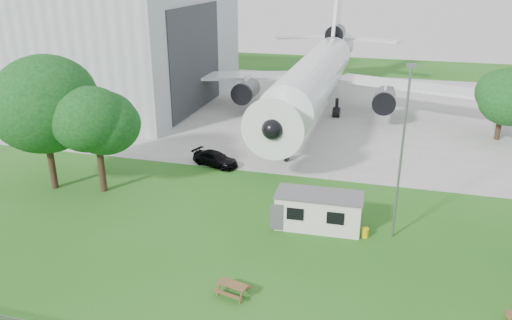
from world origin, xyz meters
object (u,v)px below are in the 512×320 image
(site_cabin, at_px, (319,211))
(picnic_west, at_px, (233,295))
(airliner, at_px, (317,73))
(hangar, at_px, (63,29))

(site_cabin, xyz_separation_m, picnic_west, (-3.49, -9.31, -1.31))
(airliner, relative_size, site_cabin, 7.02)
(airliner, bearing_deg, picnic_west, -87.83)
(hangar, height_order, picnic_west, hangar)
(airliner, height_order, site_cabin, airliner)
(airliner, distance_m, picnic_west, 39.36)
(hangar, xyz_separation_m, picnic_west, (37.45, -39.11, -9.41))
(site_cabin, bearing_deg, picnic_west, -110.54)
(site_cabin, bearing_deg, airliner, 99.50)
(site_cabin, relative_size, picnic_west, 3.78)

